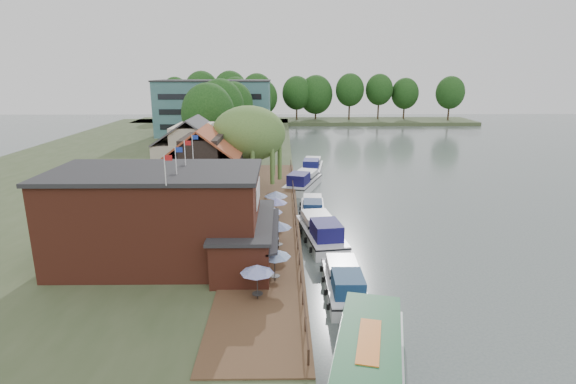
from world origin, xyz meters
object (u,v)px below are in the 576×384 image
object	(u,v)px
umbrella_2	(265,246)
hotel_block	(214,108)
swan	(338,365)
cruiser_3	(303,180)
tour_boat	(367,374)
umbrella_4	(271,219)
umbrella_6	(276,202)
umbrella_5	(276,209)
cruiser_1	(321,229)
willow	(249,150)
umbrella_3	(278,235)
umbrella_0	(257,282)
cruiser_2	(313,206)
pub	(184,216)
cottage_b	(194,151)
cruiser_0	(345,279)
cottage_a	(204,167)
umbrella_1	(275,265)
cottage_c	(232,141)
cruiser_4	(312,165)

from	to	relation	value
umbrella_2	hotel_block	bearing A→B (deg)	101.16
swan	hotel_block	bearing A→B (deg)	102.50
cruiser_3	tour_boat	bearing A→B (deg)	-69.63
umbrella_4	umbrella_6	bearing A→B (deg)	86.11
cruiser_3	tour_boat	distance (m)	39.80
umbrella_5	cruiser_1	size ratio (longest dim) A/B	0.23
willow	umbrella_5	size ratio (longest dim) A/B	4.39
umbrella_3	umbrella_0	bearing A→B (deg)	-98.59
hotel_block	willow	world-z (taller)	hotel_block
umbrella_4	cruiser_2	bearing A→B (deg)	61.39
pub	cruiser_1	xyz separation A→B (m)	(10.95, 6.47, -3.36)
swan	umbrella_4	bearing A→B (deg)	102.34
cottage_b	hotel_block	bearing A→B (deg)	94.97
umbrella_3	tour_boat	xyz separation A→B (m)	(4.34, -16.35, -0.86)
pub	umbrella_3	world-z (taller)	pub
umbrella_2	umbrella_5	bearing A→B (deg)	85.56
umbrella_4	cruiser_0	distance (m)	11.24
cottage_b	umbrella_2	xyz separation A→B (m)	(10.06, -25.28, -2.96)
umbrella_0	cruiser_1	world-z (taller)	umbrella_0
umbrella_4	swan	bearing A→B (deg)	-77.66
cottage_a	cruiser_1	size ratio (longest dim) A/B	0.82
pub	willow	distance (m)	20.36
umbrella_1	cruiser_3	world-z (taller)	umbrella_1
umbrella_1	cruiser_0	distance (m)	5.05
umbrella_1	umbrella_2	world-z (taller)	same
hotel_block	cottage_c	world-z (taller)	hotel_block
cottage_b	cruiser_4	world-z (taller)	cottage_b
cottage_a	cottage_b	bearing A→B (deg)	106.70
umbrella_6	cruiser_1	xyz separation A→B (m)	(4.19, -5.16, -1.00)
pub	hotel_block	distance (m)	71.49
umbrella_6	pub	bearing A→B (deg)	-120.18
cruiser_2	willow	bearing A→B (deg)	144.03
umbrella_5	cottage_b	bearing A→B (deg)	124.43
cottage_b	umbrella_2	bearing A→B (deg)	-68.29
cottage_b	umbrella_1	distance (m)	30.83
willow	umbrella_0	size ratio (longest dim) A/B	4.39
pub	willow	xyz separation A→B (m)	(3.50, 20.00, 1.56)
willow	swan	world-z (taller)	willow
cruiser_0	cruiser_2	bearing A→B (deg)	93.89
umbrella_4	cruiser_1	bearing A→B (deg)	2.27
pub	cruiser_0	size ratio (longest dim) A/B	2.17
cruiser_4	umbrella_5	bearing A→B (deg)	-93.28
cruiser_1	swan	distance (m)	18.35
cruiser_4	cruiser_2	bearing A→B (deg)	-85.54
cottage_b	cruiser_4	xyz separation A→B (m)	(15.97, 10.26, -4.02)
tour_boat	swan	distance (m)	2.81
cottage_b	cruiser_1	bearing A→B (deg)	-51.10
willow	tour_boat	world-z (taller)	willow
umbrella_6	tour_boat	world-z (taller)	umbrella_6
cruiser_1	swan	size ratio (longest dim) A/B	23.88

